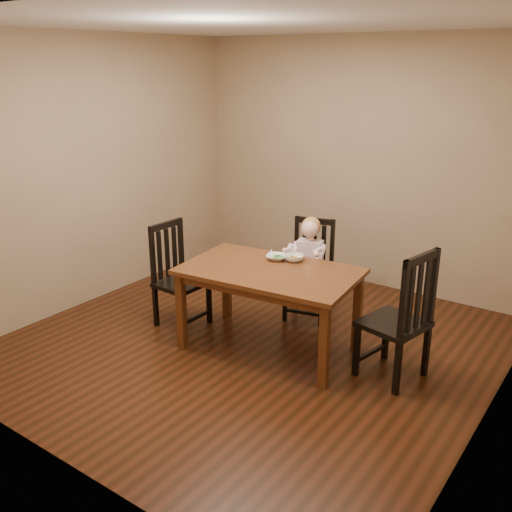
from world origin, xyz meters
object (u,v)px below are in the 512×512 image
Objects in this scene: chair_right at (400,319)px; bowl_veg at (294,258)px; chair_child at (310,271)px; chair_left at (178,277)px; toddler at (309,259)px; dining_table at (270,279)px; bowl_peas at (277,257)px.

chair_right is 1.10m from bowl_veg.
chair_child reaches higher than bowl_veg.
toddler is at bearing 134.02° from chair_left.
chair_child is at bearing 73.07° from chair_right.
chair_child is 0.89× the size of chair_right.
chair_child is at bearing 103.23° from bowl_veg.
toddler is at bearing 74.64° from chair_right.
chair_child is at bearing -90.00° from toddler.
bowl_peas is (-0.09, 0.24, 0.11)m from dining_table.
chair_child is 0.64m from bowl_peas.
chair_left reaches higher than chair_child.
chair_right is at bearing 8.33° from dining_table.
chair_left is at bearing -175.17° from dining_table.
chair_left is 1.82× the size of toddler.
bowl_veg is at bearing 94.19° from chair_right.
chair_left reaches higher than bowl_veg.
chair_child is (-0.07, 0.81, -0.19)m from dining_table.
chair_right reaches higher than bowl_veg.
toddler is at bearing 93.97° from dining_table.
chair_right is at bearing -7.37° from bowl_veg.
bowl_peas is at bearing 71.36° from toddler.
toddler is 0.54m from bowl_peas.
bowl_peas is (-0.04, -0.52, 0.16)m from toddler.
toddler reaches higher than bowl_veg.
chair_child is 0.15m from toddler.
bowl_veg is at bearing 22.65° from bowl_peas.
chair_child is 5.37× the size of bowl_peas.
chair_right reaches higher than bowl_peas.
bowl_veg is at bearing 88.80° from chair_child.
bowl_peas is at bearing -157.35° from bowl_veg.
toddler is (-1.17, 0.60, 0.09)m from chair_right.
chair_child is at bearing 135.96° from chair_left.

